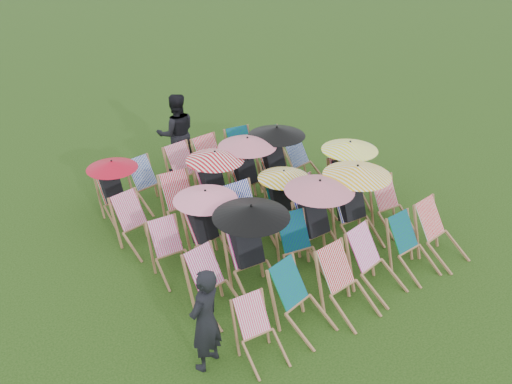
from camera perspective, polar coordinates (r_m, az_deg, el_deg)
ground at (r=10.63m, az=1.42°, el=-4.50°), size 100.00×100.00×0.00m
deckchair_0 at (r=7.97m, az=0.45°, el=-13.95°), size 0.63×0.82×0.84m
deckchair_1 at (r=8.40m, az=4.70°, el=-10.80°), size 0.81×1.00×0.98m
deckchair_2 at (r=8.77m, az=9.21°, el=-9.13°), size 0.71×0.95×0.99m
deckchair_3 at (r=9.29m, az=11.99°, el=-7.01°), size 0.79×1.00×0.99m
deckchair_4 at (r=9.87m, az=15.51°, el=-5.35°), size 0.64×0.88×0.93m
deckchair_5 at (r=10.33m, az=18.09°, el=-3.96°), size 0.73×0.96×0.98m
deckchair_6 at (r=8.71m, az=-4.04°, el=-9.26°), size 0.73×0.94×0.94m
deckchair_7 at (r=8.98m, az=-0.38°, el=-5.55°), size 1.22×1.29×1.45m
deckchair_8 at (r=9.49m, az=4.50°, el=-5.63°), size 0.80×0.99×0.96m
deckchair_9 at (r=9.80m, az=6.43°, el=-2.65°), size 1.19×1.24×1.42m
deckchair_10 at (r=10.33m, az=10.03°, el=-1.09°), size 1.22×1.28×1.44m
deckchair_11 at (r=11.00m, az=13.51°, el=-1.35°), size 0.70×0.90×0.91m
deckchair_12 at (r=9.54m, az=-8.38°, el=-5.93°), size 0.66×0.87×0.90m
deckchair_13 at (r=9.71m, az=-4.80°, el=-3.33°), size 1.09×1.16×1.30m
deckchair_14 at (r=10.22m, az=-0.68°, el=-2.58°), size 0.72×0.98×1.03m
deckchair_15 at (r=10.63m, az=2.78°, el=-0.71°), size 0.97×1.03×1.15m
deckchair_16 at (r=11.03m, az=6.06°, el=-0.84°), size 0.66×0.83×0.82m
deckchair_17 at (r=11.51m, az=9.28°, el=1.90°), size 1.12×1.19×1.33m
deckchair_18 at (r=10.33m, az=-11.70°, el=-3.15°), size 0.74×0.95×0.94m
deckchair_19 at (r=10.72m, az=-7.25°, el=-1.27°), size 0.77×0.99×1.01m
deckchair_20 at (r=10.98m, az=-3.91°, el=0.84°), size 1.12×1.17×1.33m
deckchair_21 at (r=11.40m, az=-0.70°, el=2.20°), size 1.17×1.22×1.39m
deckchair_22 at (r=11.85m, az=2.19°, el=3.31°), size 1.19×1.23×1.41m
deckchair_23 at (r=12.34m, az=4.92°, el=3.00°), size 0.78×0.99×0.98m
deckchair_24 at (r=11.28m, az=-13.92°, el=0.31°), size 0.98×1.02×1.16m
deckchair_25 at (r=11.64m, az=-10.55°, el=0.77°), size 0.73×0.93×0.93m
deckchair_26 at (r=11.89m, az=-6.70°, el=1.96°), size 0.76×1.00×1.02m
deckchair_27 at (r=12.18m, az=-3.99°, el=2.80°), size 0.74×0.99×1.03m
deckchair_28 at (r=12.65m, az=-1.11°, el=3.79°), size 0.80×1.01×0.99m
deckchair_29 at (r=13.14m, az=2.00°, el=4.41°), size 0.66×0.84×0.83m
person_left at (r=7.66m, az=-5.11°, el=-12.62°), size 0.67×0.56×1.55m
person_rear at (r=12.76m, az=-7.95°, el=5.81°), size 1.06×0.95×1.82m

